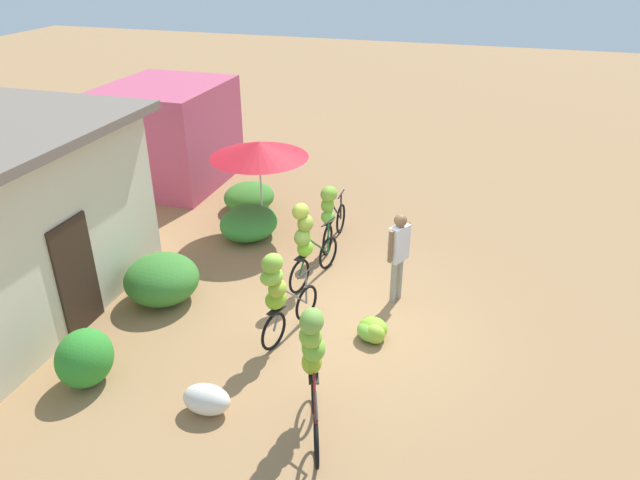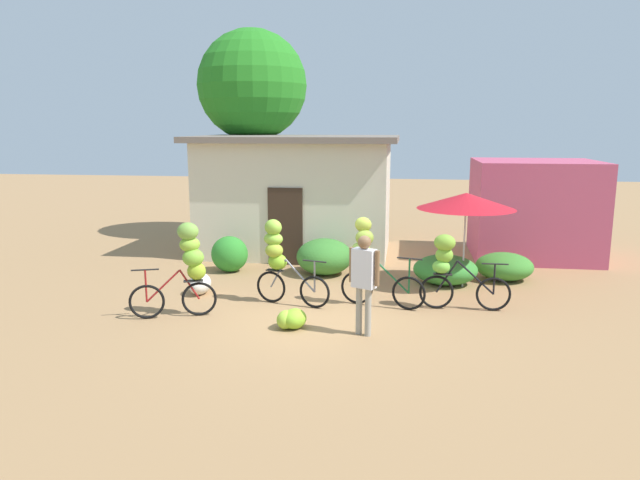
# 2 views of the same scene
# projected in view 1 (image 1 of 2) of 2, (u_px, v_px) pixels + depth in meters

# --- Properties ---
(ground_plane) EXTENTS (60.00, 60.00, 0.00)m
(ground_plane) POSITION_uv_depth(u_px,v_px,m) (343.00, 318.00, 10.45)
(ground_plane) COLOR #9D764C
(shop_pink) EXTENTS (3.20, 2.80, 2.63)m
(shop_pink) POSITION_uv_depth(u_px,v_px,m) (169.00, 134.00, 15.67)
(shop_pink) COLOR #B94967
(shop_pink) RESTS_ON ground
(hedge_bush_front_left) EXTENTS (0.91, 0.80, 0.89)m
(hedge_bush_front_left) POSITION_uv_depth(u_px,v_px,m) (85.00, 358.00, 8.78)
(hedge_bush_front_left) COLOR #2F892C
(hedge_bush_front_left) RESTS_ON ground
(hedge_bush_front_right) EXTENTS (1.36, 1.36, 0.87)m
(hedge_bush_front_right) POSITION_uv_depth(u_px,v_px,m) (162.00, 279.00, 10.80)
(hedge_bush_front_right) COLOR #397D2E
(hedge_bush_front_right) RESTS_ON ground
(hedge_bush_mid) EXTENTS (1.45, 1.25, 0.67)m
(hedge_bush_mid) POSITION_uv_depth(u_px,v_px,m) (249.00, 223.00, 13.13)
(hedge_bush_mid) COLOR #378934
(hedge_bush_mid) RESTS_ON ground
(hedge_bush_by_door) EXTENTS (1.32, 1.22, 0.64)m
(hedge_bush_by_door) POSITION_uv_depth(u_px,v_px,m) (249.00, 197.00, 14.46)
(hedge_bush_by_door) COLOR #3D842E
(hedge_bush_by_door) RESTS_ON ground
(market_umbrella) EXTENTS (2.14, 2.14, 2.11)m
(market_umbrella) POSITION_uv_depth(u_px,v_px,m) (259.00, 149.00, 12.66)
(market_umbrella) COLOR beige
(market_umbrella) RESTS_ON ground
(bicycle_leftmost) EXTENTS (1.54, 0.67, 1.80)m
(bicycle_leftmost) POSITION_uv_depth(u_px,v_px,m) (313.00, 359.00, 7.82)
(bicycle_leftmost) COLOR black
(bicycle_leftmost) RESTS_ON ground
(bicycle_near_pile) EXTENTS (1.58, 0.60, 1.72)m
(bicycle_near_pile) POSITION_uv_depth(u_px,v_px,m) (279.00, 291.00, 9.41)
(bicycle_near_pile) COLOR black
(bicycle_near_pile) RESTS_ON ground
(bicycle_center_loaded) EXTENTS (1.70, 0.55, 1.78)m
(bicycle_center_loaded) POSITION_uv_depth(u_px,v_px,m) (307.00, 240.00, 10.95)
(bicycle_center_loaded) COLOR black
(bicycle_center_loaded) RESTS_ON ground
(bicycle_by_shop) EXTENTS (1.76, 0.39, 1.49)m
(bicycle_by_shop) POSITION_uv_depth(u_px,v_px,m) (330.00, 212.00, 12.36)
(bicycle_by_shop) COLOR black
(bicycle_by_shop) RESTS_ON ground
(banana_pile_on_ground) EXTENTS (0.66, 0.64, 0.35)m
(banana_pile_on_ground) POSITION_uv_depth(u_px,v_px,m) (372.00, 331.00, 9.86)
(banana_pile_on_ground) COLOR #7EC53F
(banana_pile_on_ground) RESTS_ON ground
(produce_sack) EXTENTS (0.45, 0.71, 0.44)m
(produce_sack) POSITION_uv_depth(u_px,v_px,m) (207.00, 399.00, 8.32)
(produce_sack) COLOR silver
(produce_sack) RESTS_ON ground
(person_vendor) EXTENTS (0.53, 0.35, 1.74)m
(person_vendor) POSITION_uv_depth(u_px,v_px,m) (399.00, 249.00, 10.50)
(person_vendor) COLOR gray
(person_vendor) RESTS_ON ground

